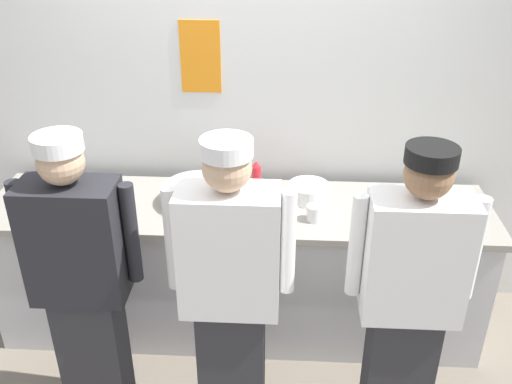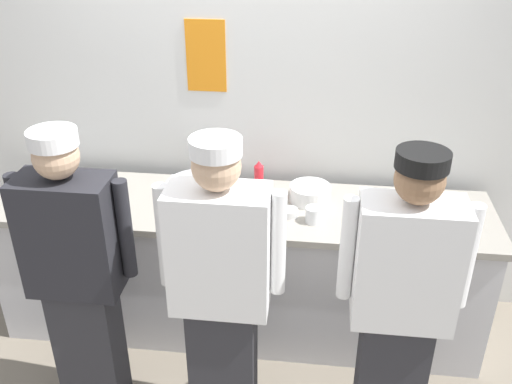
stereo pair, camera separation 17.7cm
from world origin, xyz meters
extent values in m
plane|color=slate|center=(0.00, 0.00, 0.00)|extent=(9.00, 9.00, 0.00)
cube|color=silver|center=(0.00, 0.83, 1.35)|extent=(4.59, 0.10, 2.71)
cube|color=orange|center=(-0.25, 0.78, 1.64)|extent=(0.24, 0.01, 0.42)
cube|color=silver|center=(0.00, 0.36, 0.42)|extent=(2.87, 0.63, 0.84)
cube|color=gray|center=(0.00, 0.36, 0.86)|extent=(2.92, 0.68, 0.04)
cube|color=#2D2D33|center=(-0.70, -0.34, 0.38)|extent=(0.32, 0.20, 0.76)
cube|color=#232328|center=(-0.70, -0.34, 1.06)|extent=(0.44, 0.24, 0.60)
cylinder|color=#232328|center=(-0.96, -0.30, 1.09)|extent=(0.07, 0.07, 0.51)
cylinder|color=#232328|center=(-0.44, -0.30, 1.09)|extent=(0.07, 0.07, 0.51)
sphere|color=tan|center=(-0.70, -0.34, 1.48)|extent=(0.21, 0.21, 0.21)
cylinder|color=white|center=(-0.70, -0.34, 1.56)|extent=(0.22, 0.22, 0.07)
cube|color=#2D2D33|center=(0.02, -0.40, 0.39)|extent=(0.32, 0.20, 0.77)
cube|color=white|center=(0.02, -0.40, 1.08)|extent=(0.45, 0.24, 0.61)
cylinder|color=white|center=(-0.24, -0.36, 1.11)|extent=(0.07, 0.07, 0.52)
cylinder|color=white|center=(0.28, -0.36, 1.11)|extent=(0.07, 0.07, 0.52)
sphere|color=tan|center=(0.02, -0.40, 1.50)|extent=(0.21, 0.21, 0.21)
cylinder|color=white|center=(0.02, -0.40, 1.59)|extent=(0.22, 0.22, 0.07)
cube|color=#2D2D33|center=(0.85, -0.38, 0.38)|extent=(0.32, 0.20, 0.77)
cube|color=white|center=(0.85, -0.38, 1.07)|extent=(0.45, 0.24, 0.61)
cylinder|color=white|center=(0.59, -0.34, 1.10)|extent=(0.07, 0.07, 0.52)
cylinder|color=white|center=(1.11, -0.34, 1.10)|extent=(0.07, 0.07, 0.52)
sphere|color=#8C6647|center=(0.85, -0.38, 1.48)|extent=(0.21, 0.21, 0.21)
cylinder|color=black|center=(0.85, -0.38, 1.57)|extent=(0.22, 0.22, 0.07)
cylinder|color=white|center=(0.40, 0.47, 0.89)|extent=(0.24, 0.24, 0.01)
cylinder|color=white|center=(0.40, 0.47, 0.90)|extent=(0.24, 0.24, 0.01)
cylinder|color=white|center=(0.40, 0.47, 0.91)|extent=(0.24, 0.24, 0.01)
cylinder|color=white|center=(0.40, 0.47, 0.93)|extent=(0.24, 0.24, 0.01)
cylinder|color=white|center=(0.40, 0.47, 0.94)|extent=(0.24, 0.24, 0.01)
cylinder|color=white|center=(0.40, 0.47, 0.95)|extent=(0.24, 0.24, 0.01)
cylinder|color=white|center=(0.40, 0.47, 0.96)|extent=(0.24, 0.24, 0.01)
cylinder|color=white|center=(0.40, 0.47, 0.97)|extent=(0.24, 0.24, 0.01)
cylinder|color=white|center=(1.06, 0.38, 0.89)|extent=(0.20, 0.20, 0.01)
cylinder|color=white|center=(1.06, 0.38, 0.90)|extent=(0.20, 0.20, 0.01)
cylinder|color=white|center=(1.06, 0.38, 0.91)|extent=(0.20, 0.20, 0.01)
cylinder|color=white|center=(1.06, 0.38, 0.93)|extent=(0.20, 0.20, 0.01)
cylinder|color=white|center=(1.06, 0.38, 0.94)|extent=(0.20, 0.20, 0.01)
cylinder|color=white|center=(1.06, 0.38, 0.95)|extent=(0.20, 0.20, 0.01)
cylinder|color=#B7BABF|center=(-0.24, 0.38, 0.94)|extent=(0.40, 0.40, 0.12)
cube|color=#B7BABF|center=(-1.01, 0.39, 0.90)|extent=(0.45, 0.30, 0.02)
cylinder|color=red|center=(0.09, 0.56, 0.96)|extent=(0.06, 0.06, 0.16)
cone|color=red|center=(0.09, 0.56, 1.06)|extent=(0.05, 0.05, 0.04)
cylinder|color=white|center=(0.83, 0.18, 0.90)|extent=(0.08, 0.08, 0.04)
cylinder|color=gold|center=(0.83, 0.18, 0.92)|extent=(0.07, 0.07, 0.01)
cylinder|color=white|center=(0.30, 0.27, 0.90)|extent=(0.10, 0.10, 0.04)
cylinder|color=#5B932D|center=(0.30, 0.27, 0.92)|extent=(0.08, 0.08, 0.01)
cylinder|color=white|center=(1.22, 0.51, 0.90)|extent=(0.10, 0.10, 0.04)
cylinder|color=red|center=(1.22, 0.51, 0.91)|extent=(0.08, 0.08, 0.01)
cylinder|color=white|center=(0.43, 0.23, 0.93)|extent=(0.09, 0.09, 0.09)
camera|label=1|loc=(0.26, -2.50, 2.53)|focal=40.10mm
camera|label=2|loc=(0.44, -2.48, 2.53)|focal=40.10mm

